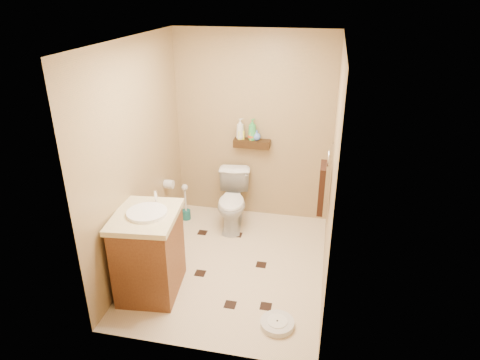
# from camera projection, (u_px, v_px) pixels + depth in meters

# --- Properties ---
(ground) EXTENTS (2.50, 2.50, 0.00)m
(ground) POSITION_uv_depth(u_px,v_px,m) (232.00, 264.00, 4.77)
(ground) COLOR beige
(ground) RESTS_ON ground
(wall_back) EXTENTS (2.00, 0.04, 2.40)m
(wall_back) POSITION_uv_depth(u_px,v_px,m) (253.00, 128.00, 5.38)
(wall_back) COLOR #9E835A
(wall_back) RESTS_ON ground
(wall_front) EXTENTS (2.00, 0.04, 2.40)m
(wall_front) POSITION_uv_depth(u_px,v_px,m) (193.00, 229.00, 3.16)
(wall_front) COLOR #9E835A
(wall_front) RESTS_ON ground
(wall_left) EXTENTS (0.04, 2.50, 2.40)m
(wall_left) POSITION_uv_depth(u_px,v_px,m) (137.00, 158.00, 4.46)
(wall_left) COLOR #9E835A
(wall_left) RESTS_ON ground
(wall_right) EXTENTS (0.04, 2.50, 2.40)m
(wall_right) POSITION_uv_depth(u_px,v_px,m) (333.00, 173.00, 4.08)
(wall_right) COLOR #9E835A
(wall_right) RESTS_ON ground
(ceiling) EXTENTS (2.00, 2.50, 0.02)m
(ceiling) POSITION_uv_depth(u_px,v_px,m) (230.00, 40.00, 3.77)
(ceiling) COLOR white
(ceiling) RESTS_ON wall_back
(wall_shelf) EXTENTS (0.46, 0.14, 0.10)m
(wall_shelf) POSITION_uv_depth(u_px,v_px,m) (252.00, 143.00, 5.38)
(wall_shelf) COLOR #36210E
(wall_shelf) RESTS_ON wall_back
(floor_accents) EXTENTS (1.10, 1.38, 0.01)m
(floor_accents) POSITION_uv_depth(u_px,v_px,m) (232.00, 266.00, 4.73)
(floor_accents) COLOR black
(floor_accents) RESTS_ON ground
(toilet) EXTENTS (0.49, 0.74, 0.71)m
(toilet) POSITION_uv_depth(u_px,v_px,m) (233.00, 201.00, 5.39)
(toilet) COLOR white
(toilet) RESTS_ON ground
(vanity) EXTENTS (0.66, 0.77, 1.01)m
(vanity) POSITION_uv_depth(u_px,v_px,m) (149.00, 252.00, 4.20)
(vanity) COLOR brown
(vanity) RESTS_ON ground
(bathroom_scale) EXTENTS (0.41, 0.41, 0.06)m
(bathroom_scale) POSITION_uv_depth(u_px,v_px,m) (277.00, 324.00, 3.89)
(bathroom_scale) COLOR silver
(bathroom_scale) RESTS_ON ground
(toilet_brush) EXTENTS (0.12, 0.12, 0.51)m
(toilet_brush) POSITION_uv_depth(u_px,v_px,m) (186.00, 207.00, 5.62)
(toilet_brush) COLOR #186060
(toilet_brush) RESTS_ON ground
(towel_ring) EXTENTS (0.12, 0.30, 0.76)m
(towel_ring) POSITION_uv_depth(u_px,v_px,m) (322.00, 186.00, 4.43)
(towel_ring) COLOR silver
(towel_ring) RESTS_ON wall_right
(toilet_paper) EXTENTS (0.12, 0.11, 0.12)m
(toilet_paper) POSITION_uv_depth(u_px,v_px,m) (169.00, 184.00, 5.27)
(toilet_paper) COLOR silver
(toilet_paper) RESTS_ON wall_left
(bottle_a) EXTENTS (0.14, 0.14, 0.26)m
(bottle_a) POSITION_uv_depth(u_px,v_px,m) (240.00, 129.00, 5.34)
(bottle_a) COLOR silver
(bottle_a) RESTS_ON wall_shelf
(bottle_b) EXTENTS (0.10, 0.10, 0.17)m
(bottle_b) POSITION_uv_depth(u_px,v_px,m) (241.00, 133.00, 5.36)
(bottle_b) COLOR #F8FF35
(bottle_b) RESTS_ON wall_shelf
(bottle_c) EXTENTS (0.15, 0.15, 0.13)m
(bottle_c) POSITION_uv_depth(u_px,v_px,m) (252.00, 135.00, 5.34)
(bottle_c) COLOR #D64719
(bottle_c) RESTS_ON wall_shelf
(bottle_d) EXTENTS (0.15, 0.15, 0.27)m
(bottle_d) POSITION_uv_depth(u_px,v_px,m) (252.00, 130.00, 5.31)
(bottle_d) COLOR green
(bottle_d) RESTS_ON wall_shelf
(bottle_e) EXTENTS (0.09, 0.09, 0.16)m
(bottle_e) POSITION_uv_depth(u_px,v_px,m) (252.00, 134.00, 5.33)
(bottle_e) COLOR #FFD854
(bottle_e) RESTS_ON wall_shelf
(bottle_f) EXTENTS (0.11, 0.11, 0.13)m
(bottle_f) POSITION_uv_depth(u_px,v_px,m) (257.00, 135.00, 5.33)
(bottle_f) COLOR #557ED6
(bottle_f) RESTS_ON wall_shelf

